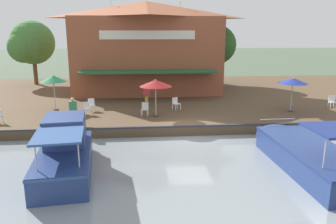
{
  "coord_description": "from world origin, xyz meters",
  "views": [
    {
      "loc": [
        17.92,
        -2.79,
        5.92
      ],
      "look_at": [
        -1.0,
        -1.14,
        1.3
      ],
      "focal_mm": 35.0,
      "sensor_mm": 36.0,
      "label": 1
    }
  ],
  "objects_px": {
    "patio_umbrella_mid_patio_left": "(53,79)",
    "cafe_chair_back_row_seat": "(145,108)",
    "cafe_chair_under_first_umbrella": "(87,108)",
    "motorboat_outer_channel": "(66,151)",
    "patio_umbrella_far_corner": "(293,81)",
    "cafe_chair_mid_patio": "(332,101)",
    "patio_umbrella_mid_patio_right": "(156,83)",
    "tree_behind_restaurant": "(216,46)",
    "person_mid_patio": "(146,92)",
    "waterfront_restaurant": "(147,46)",
    "tree_upstream_bank": "(30,44)",
    "person_at_quay_edge": "(73,108)",
    "cafe_chair_far_corner_seat": "(176,103)",
    "motorboat_far_downstream": "(303,151)",
    "cafe_chair_beside_entrance": "(92,104)"
  },
  "relations": [
    {
      "from": "patio_umbrella_mid_patio_left",
      "to": "cafe_chair_back_row_seat",
      "type": "height_order",
      "value": "patio_umbrella_mid_patio_left"
    },
    {
      "from": "cafe_chair_under_first_umbrella",
      "to": "cafe_chair_back_row_seat",
      "type": "xyz_separation_m",
      "value": [
        0.48,
        3.81,
        0.0
      ]
    },
    {
      "from": "patio_umbrella_mid_patio_left",
      "to": "motorboat_outer_channel",
      "type": "relative_size",
      "value": 0.38
    },
    {
      "from": "patio_umbrella_far_corner",
      "to": "cafe_chair_mid_patio",
      "type": "height_order",
      "value": "patio_umbrella_far_corner"
    },
    {
      "from": "patio_umbrella_mid_patio_right",
      "to": "tree_behind_restaurant",
      "type": "bearing_deg",
      "value": 152.25
    },
    {
      "from": "cafe_chair_under_first_umbrella",
      "to": "person_mid_patio",
      "type": "distance_m",
      "value": 4.6
    },
    {
      "from": "cafe_chair_under_first_umbrella",
      "to": "motorboat_outer_channel",
      "type": "distance_m",
      "value": 7.63
    },
    {
      "from": "waterfront_restaurant",
      "to": "patio_umbrella_mid_patio_right",
      "type": "height_order",
      "value": "waterfront_restaurant"
    },
    {
      "from": "tree_upstream_bank",
      "to": "person_at_quay_edge",
      "type": "bearing_deg",
      "value": 23.98
    },
    {
      "from": "cafe_chair_far_corner_seat",
      "to": "person_mid_patio",
      "type": "relative_size",
      "value": 0.49
    },
    {
      "from": "cafe_chair_under_first_umbrella",
      "to": "motorboat_far_downstream",
      "type": "height_order",
      "value": "motorboat_far_downstream"
    },
    {
      "from": "cafe_chair_mid_patio",
      "to": "person_at_quay_edge",
      "type": "height_order",
      "value": "person_at_quay_edge"
    },
    {
      "from": "cafe_chair_under_first_umbrella",
      "to": "cafe_chair_mid_patio",
      "type": "height_order",
      "value": "same"
    },
    {
      "from": "waterfront_restaurant",
      "to": "cafe_chair_back_row_seat",
      "type": "height_order",
      "value": "waterfront_restaurant"
    },
    {
      "from": "tree_behind_restaurant",
      "to": "motorboat_far_downstream",
      "type": "bearing_deg",
      "value": -1.54
    },
    {
      "from": "waterfront_restaurant",
      "to": "patio_umbrella_far_corner",
      "type": "bearing_deg",
      "value": 43.22
    },
    {
      "from": "patio_umbrella_mid_patio_right",
      "to": "person_mid_patio",
      "type": "bearing_deg",
      "value": -169.97
    },
    {
      "from": "patio_umbrella_far_corner",
      "to": "tree_behind_restaurant",
      "type": "bearing_deg",
      "value": -168.47
    },
    {
      "from": "person_mid_patio",
      "to": "person_at_quay_edge",
      "type": "bearing_deg",
      "value": -44.93
    },
    {
      "from": "patio_umbrella_mid_patio_right",
      "to": "cafe_chair_mid_patio",
      "type": "bearing_deg",
      "value": 96.45
    },
    {
      "from": "cafe_chair_mid_patio",
      "to": "tree_upstream_bank",
      "type": "bearing_deg",
      "value": -117.62
    },
    {
      "from": "patio_umbrella_mid_patio_right",
      "to": "motorboat_outer_channel",
      "type": "relative_size",
      "value": 0.38
    },
    {
      "from": "cafe_chair_beside_entrance",
      "to": "person_mid_patio",
      "type": "relative_size",
      "value": 0.49
    },
    {
      "from": "tree_upstream_bank",
      "to": "tree_behind_restaurant",
      "type": "bearing_deg",
      "value": 85.5
    },
    {
      "from": "motorboat_outer_channel",
      "to": "tree_upstream_bank",
      "type": "relative_size",
      "value": 0.99
    },
    {
      "from": "patio_umbrella_far_corner",
      "to": "cafe_chair_back_row_seat",
      "type": "height_order",
      "value": "patio_umbrella_far_corner"
    },
    {
      "from": "person_at_quay_edge",
      "to": "motorboat_outer_channel",
      "type": "distance_m",
      "value": 5.47
    },
    {
      "from": "patio_umbrella_mid_patio_right",
      "to": "cafe_chair_under_first_umbrella",
      "type": "relative_size",
      "value": 2.86
    },
    {
      "from": "cafe_chair_back_row_seat",
      "to": "tree_upstream_bank",
      "type": "bearing_deg",
      "value": -141.33
    },
    {
      "from": "patio_umbrella_mid_patio_left",
      "to": "cafe_chair_under_first_umbrella",
      "type": "height_order",
      "value": "patio_umbrella_mid_patio_left"
    },
    {
      "from": "cafe_chair_mid_patio",
      "to": "motorboat_far_downstream",
      "type": "bearing_deg",
      "value": -37.08
    },
    {
      "from": "patio_umbrella_mid_patio_right",
      "to": "cafe_chair_beside_entrance",
      "type": "distance_m",
      "value": 5.08
    },
    {
      "from": "patio_umbrella_far_corner",
      "to": "motorboat_outer_channel",
      "type": "height_order",
      "value": "patio_umbrella_far_corner"
    },
    {
      "from": "patio_umbrella_mid_patio_left",
      "to": "patio_umbrella_far_corner",
      "type": "xyz_separation_m",
      "value": [
        1.82,
        16.35,
        -0.09
      ]
    },
    {
      "from": "patio_umbrella_mid_patio_left",
      "to": "cafe_chair_beside_entrance",
      "type": "xyz_separation_m",
      "value": [
        0.52,
        2.58,
        -1.74
      ]
    },
    {
      "from": "cafe_chair_beside_entrance",
      "to": "tree_upstream_bank",
      "type": "xyz_separation_m",
      "value": [
        -12.61,
        -7.69,
        3.72
      ]
    },
    {
      "from": "motorboat_outer_channel",
      "to": "person_mid_patio",
      "type": "bearing_deg",
      "value": 159.07
    },
    {
      "from": "patio_umbrella_far_corner",
      "to": "tree_upstream_bank",
      "type": "distance_m",
      "value": 25.66
    },
    {
      "from": "person_mid_patio",
      "to": "tree_upstream_bank",
      "type": "distance_m",
      "value": 16.59
    },
    {
      "from": "person_at_quay_edge",
      "to": "motorboat_outer_channel",
      "type": "bearing_deg",
      "value": 7.2
    },
    {
      "from": "patio_umbrella_mid_patio_right",
      "to": "person_at_quay_edge",
      "type": "xyz_separation_m",
      "value": [
        1.44,
        -4.98,
        -1.17
      ]
    },
    {
      "from": "patio_umbrella_mid_patio_left",
      "to": "cafe_chair_back_row_seat",
      "type": "distance_m",
      "value": 6.83
    },
    {
      "from": "waterfront_restaurant",
      "to": "patio_umbrella_far_corner",
      "type": "relative_size",
      "value": 5.68
    },
    {
      "from": "cafe_chair_mid_patio",
      "to": "cafe_chair_beside_entrance",
      "type": "relative_size",
      "value": 1.0
    },
    {
      "from": "person_mid_patio",
      "to": "tree_behind_restaurant",
      "type": "distance_m",
      "value": 12.78
    },
    {
      "from": "person_at_quay_edge",
      "to": "tree_behind_restaurant",
      "type": "bearing_deg",
      "value": 140.73
    },
    {
      "from": "patio_umbrella_far_corner",
      "to": "cafe_chair_far_corner_seat",
      "type": "height_order",
      "value": "patio_umbrella_far_corner"
    },
    {
      "from": "cafe_chair_back_row_seat",
      "to": "motorboat_outer_channel",
      "type": "relative_size",
      "value": 0.13
    },
    {
      "from": "patio_umbrella_mid_patio_right",
      "to": "tree_behind_restaurant",
      "type": "relative_size",
      "value": 0.4
    },
    {
      "from": "cafe_chair_mid_patio",
      "to": "tree_upstream_bank",
      "type": "xyz_separation_m",
      "value": [
        -13.06,
        -24.97,
        3.72
      ]
    }
  ]
}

